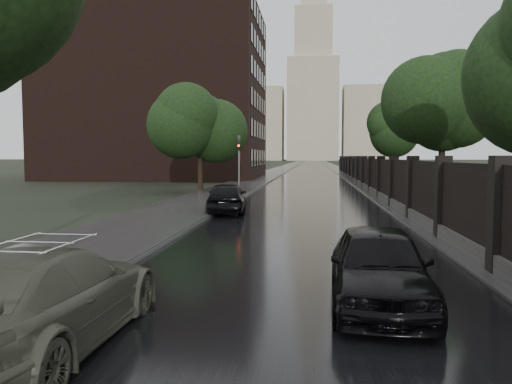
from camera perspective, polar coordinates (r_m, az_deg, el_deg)
name	(u,v)px	position (r m, az deg, el deg)	size (l,w,h in m)	color
ground	(281,352)	(7.19, 2.87, -17.82)	(800.00, 800.00, 0.00)	black
road	(312,163)	(196.68, 6.42, 3.32)	(8.00, 420.00, 0.02)	black
sidewalk_left	(297,163)	(196.78, 4.67, 3.35)	(4.00, 420.00, 0.16)	#2D2D2D
verge_right	(326,163)	(196.74, 8.03, 3.31)	(3.00, 420.00, 0.08)	#2D2D2D
fence_right	(368,178)	(38.93, 12.70, 1.56)	(0.45, 75.72, 2.70)	#383533
tree_left_far	(200,122)	(37.70, -6.45, 7.99)	(4.25, 4.25, 7.39)	black
tree_right_b	(443,115)	(29.61, 20.58, 8.25)	(4.08, 4.08, 7.01)	black
tree_right_c	(392,131)	(47.25, 15.26, 6.73)	(4.08, 4.08, 7.01)	black
traffic_light	(239,161)	(32.00, -1.95, 3.61)	(0.16, 0.32, 4.00)	#59595E
brick_building	(159,95)	(61.91, -11.02, 10.83)	(24.00, 18.00, 20.00)	black
stalinist_tower	(313,97)	(308.73, 6.53, 10.74)	(92.00, 30.00, 159.00)	tan
volga_sedan	(42,298)	(7.67, -23.28, -11.03)	(2.04, 5.01, 1.45)	#515443
hatchback_left	(227,198)	(23.50, -3.33, -0.63)	(1.75, 4.34, 1.48)	black
car_right_near	(379,266)	(9.27, 13.86, -8.26)	(1.70, 4.22, 1.44)	black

